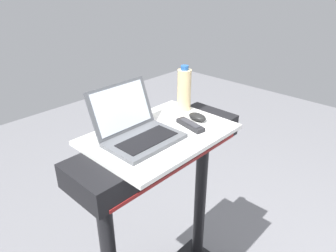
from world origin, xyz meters
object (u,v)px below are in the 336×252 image
at_px(computer_mouse, 197,117).
at_px(tv_remote, 190,125).
at_px(laptop, 137,129).
at_px(water_bottle, 184,90).

distance_m(computer_mouse, tv_remote, 0.09).
bearing_deg(laptop, water_bottle, 6.41).
bearing_deg(laptop, tv_remote, -24.23).
distance_m(water_bottle, tv_remote, 0.23).
bearing_deg(water_bottle, computer_mouse, -112.22).
bearing_deg(laptop, computer_mouse, -15.29).
xyz_separation_m(laptop, water_bottle, (0.38, 0.06, 0.07)).
distance_m(computer_mouse, water_bottle, 0.17).
xyz_separation_m(laptop, computer_mouse, (0.33, -0.07, -0.03)).
height_order(laptop, water_bottle, water_bottle).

